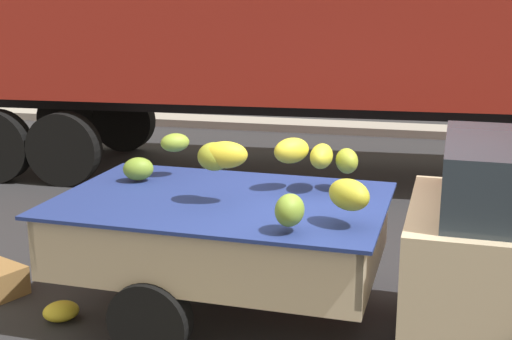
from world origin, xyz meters
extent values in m
plane|color=#28282B|center=(0.00, 0.00, 0.00)|extent=(220.00, 220.00, 0.00)
cube|color=gray|center=(0.00, 8.81, 0.08)|extent=(80.00, 0.80, 0.16)
cube|color=#CCB793|center=(-1.09, 0.04, 0.58)|extent=(2.65, 1.79, 0.08)
cube|color=#CCB793|center=(-1.06, 0.86, 0.84)|extent=(2.59, 0.15, 0.44)
cube|color=#CCB793|center=(-1.12, -0.78, 0.84)|extent=(2.59, 0.15, 0.44)
cube|color=#CCB793|center=(0.18, -0.01, 0.84)|extent=(0.12, 1.69, 0.44)
cube|color=#CCB793|center=(-2.36, 0.09, 0.84)|extent=(0.12, 1.69, 0.44)
cube|color=#B21914|center=(-1.06, 0.89, 0.80)|extent=(2.48, 0.11, 0.07)
cube|color=navy|center=(-1.09, 0.04, 1.07)|extent=(2.78, 1.91, 0.03)
ellipsoid|color=olive|center=(-1.70, 0.61, 1.41)|extent=(0.33, 0.32, 0.17)
ellipsoid|color=gold|center=(0.01, -0.42, 1.32)|extent=(0.42, 0.42, 0.23)
ellipsoid|color=gold|center=(-1.01, -0.12, 1.49)|extent=(0.39, 0.28, 0.22)
ellipsoid|color=gold|center=(-0.58, 0.42, 1.43)|extent=(0.38, 0.40, 0.22)
ellipsoid|color=olive|center=(-1.97, 0.37, 1.20)|extent=(0.34, 0.31, 0.21)
ellipsoid|color=#9CA42A|center=(-1.10, -0.11, 1.47)|extent=(0.28, 0.26, 0.23)
ellipsoid|color=#95A22B|center=(-0.11, 0.52, 1.35)|extent=(0.27, 0.32, 0.22)
ellipsoid|color=gold|center=(-0.32, 0.46, 1.39)|extent=(0.19, 0.37, 0.21)
ellipsoid|color=olive|center=(-0.38, -0.67, 1.25)|extent=(0.24, 0.29, 0.23)
cylinder|color=black|center=(-1.36, 0.86, 0.32)|extent=(0.65, 0.22, 0.64)
cylinder|color=black|center=(-1.43, -0.77, 0.32)|extent=(0.65, 0.22, 0.64)
cube|color=maroon|center=(-1.06, 5.09, 2.60)|extent=(12.12, 3.14, 2.70)
cube|color=black|center=(-1.06, 5.09, 1.10)|extent=(11.05, 0.99, 0.30)
cylinder|color=black|center=(-4.71, 6.09, 0.54)|extent=(1.09, 0.36, 1.08)
cylinder|color=black|center=(-4.59, 3.69, 0.54)|extent=(1.09, 0.36, 1.08)
cylinder|color=black|center=(-5.79, 6.03, 0.54)|extent=(1.09, 0.36, 1.08)
ellipsoid|color=yellow|center=(-2.43, -0.33, 0.08)|extent=(0.41, 0.41, 0.16)
camera|label=1|loc=(0.52, -5.28, 2.72)|focal=48.90mm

